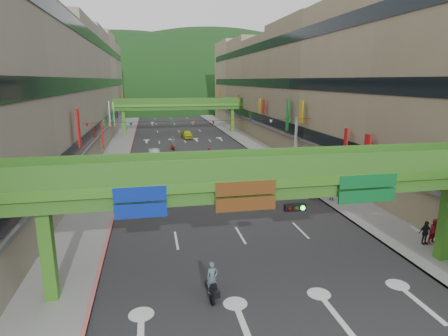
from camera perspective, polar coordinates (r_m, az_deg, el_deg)
road_slab at (r=63.06m, az=-5.64°, el=3.47°), size 18.00×140.00×0.02m
sidewalk_left at (r=62.98m, az=-15.66°, el=3.08°), size 4.00×140.00×0.15m
sidewalk_right at (r=65.01m, az=4.07°, el=3.85°), size 4.00×140.00×0.15m
curb_left at (r=62.86m, az=-13.94°, el=3.18°), size 0.20×140.00×0.18m
curb_right at (r=64.54m, az=2.44°, el=3.82°), size 0.20×140.00×0.18m
building_row_left at (r=63.24m, az=-23.51°, el=11.09°), size 12.80×95.00×19.00m
building_row_right at (r=66.67m, az=10.95°, el=11.99°), size 12.80×95.00×19.00m
overpass_near at (r=19.34m, az=10.00°, el=-3.38°), size 28.00×12.27×7.10m
overpass_far at (r=77.28m, az=-6.84°, el=9.26°), size 28.00×2.20×7.10m
hill_left at (r=172.45m, az=-14.35°, el=9.32°), size 168.00×140.00×112.00m
hill_right at (r=194.64m, az=-2.03°, el=10.12°), size 208.00×176.00×128.00m
bunting_string at (r=42.55m, az=-3.15°, el=6.88°), size 26.00×0.36×0.47m
scooter_rider_near at (r=19.38m, az=-1.79°, el=-16.98°), size 0.71×1.59×1.99m
scooter_rider_mid at (r=48.66m, az=-2.24°, el=1.97°), size 1.01×1.59×2.21m
scooter_rider_left at (r=31.56m, az=-11.26°, el=-5.04°), size 0.94×1.58×1.84m
scooter_rider_far at (r=58.89m, az=-7.82°, el=3.77°), size 0.97×1.58×2.12m
parked_scooter_row at (r=39.36m, az=11.19°, el=-1.95°), size 1.60×9.35×1.08m
car_silver at (r=52.67m, az=-10.62°, el=2.11°), size 1.70×4.29×1.39m
car_yellow at (r=70.65m, az=-5.67°, el=5.14°), size 2.09×4.62×1.54m
pedestrian_red at (r=28.62m, az=29.43°, el=-8.66°), size 0.92×0.78×1.66m
pedestrian_dark at (r=28.18m, az=28.29°, el=-8.95°), size 0.94×0.43×1.58m
pedestrian_blue at (r=34.92m, az=16.09°, el=-3.48°), size 1.00×0.80×1.86m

